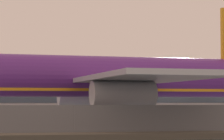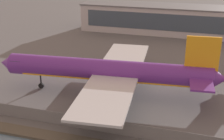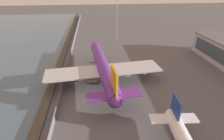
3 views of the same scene
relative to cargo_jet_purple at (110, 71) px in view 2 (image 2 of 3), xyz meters
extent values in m
plane|color=#565659|center=(-4.66, 0.33, -5.72)|extent=(500.00, 500.00, 0.00)
cube|color=#474238|center=(-4.66, -20.17, -5.47)|extent=(320.00, 3.00, 0.50)
cube|color=slate|center=(-4.66, -15.67, -4.38)|extent=(280.00, 0.08, 2.69)
cylinder|color=slate|center=(-4.66, -15.67, -4.38)|extent=(0.10, 0.10, 2.69)
cylinder|color=#602889|center=(-0.78, -0.07, 0.21)|extent=(46.67, 9.21, 4.84)
cone|color=#602889|center=(-25.21, -2.39, 0.21)|extent=(3.57, 4.88, 4.60)
cone|color=#602889|center=(23.65, 2.25, 0.21)|extent=(3.55, 4.64, 4.36)
cube|color=#232D3D|center=(-22.04, -2.09, 0.82)|extent=(3.04, 4.35, 1.45)
cube|color=orange|center=(-0.78, -0.07, -1.12)|extent=(39.65, 7.59, 0.87)
cube|color=#B7BABF|center=(2.58, -10.95, -0.39)|extent=(12.27, 23.15, 0.48)
cube|color=#B7BABF|center=(0.48, 11.24, -0.39)|extent=(12.27, 23.15, 0.48)
cylinder|color=#B7BABF|center=(1.03, -9.30, -1.97)|extent=(6.72, 3.27, 2.66)
cylinder|color=#B7BABF|center=(-0.74, 9.33, -1.97)|extent=(6.72, 3.27, 2.66)
cube|color=orange|center=(19.55, 1.86, 5.05)|extent=(6.99, 1.24, 8.23)
cube|color=#602889|center=(19.94, -2.21, 0.57)|extent=(5.39, 8.57, 0.39)
cube|color=#602889|center=(19.17, 5.92, 0.57)|extent=(5.39, 8.57, 0.39)
cylinder|color=black|center=(-16.95, -1.61, -3.63)|extent=(0.34, 0.34, 2.83)
cylinder|color=black|center=(-16.95, -1.61, -5.05)|extent=(1.40, 0.66, 1.36)
cylinder|color=black|center=(2.70, -2.30, -3.63)|extent=(0.39, 0.39, 2.83)
cylinder|color=black|center=(2.70, -2.30, -5.05)|extent=(1.66, 1.23, 1.56)
cylinder|color=black|center=(2.21, 2.76, -3.63)|extent=(0.39, 0.39, 2.83)
cylinder|color=black|center=(2.21, 2.76, -5.05)|extent=(1.66, 1.23, 1.56)
cube|color=white|center=(-3.23, 18.54, -4.98)|extent=(3.13, 3.54, 1.11)
cube|color=#283847|center=(-3.01, 18.21, -4.17)|extent=(1.69, 1.65, 0.50)
cylinder|color=black|center=(-2.11, 18.11, -5.37)|extent=(0.58, 0.70, 0.70)
cylinder|color=black|center=(-3.23, 17.34, -5.37)|extent=(0.58, 0.70, 0.70)
cylinder|color=black|center=(-3.23, 19.74, -5.37)|extent=(0.58, 0.70, 0.70)
cylinder|color=black|center=(-4.35, 18.97, -5.37)|extent=(0.58, 0.70, 0.70)
cube|color=#B2B2B7|center=(11.54, 60.76, -0.49)|extent=(81.26, 14.01, 10.46)
cube|color=#3D4C5B|center=(11.54, 53.67, 0.03)|extent=(74.76, 0.16, 6.28)
cube|color=#5B5E63|center=(11.54, 60.76, 4.99)|extent=(81.86, 14.61, 0.50)
camera|label=1|loc=(-9.84, -61.75, -2.66)|focal=85.00mm
camera|label=2|loc=(19.41, -62.45, 25.88)|focal=50.00mm
camera|label=3|loc=(61.63, -3.64, 30.64)|focal=28.00mm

